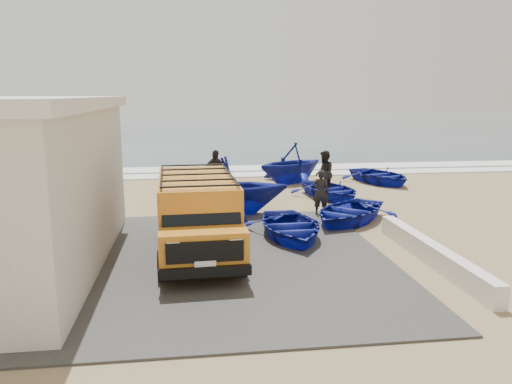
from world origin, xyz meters
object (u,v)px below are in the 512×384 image
boat_near_left (290,227)px  fisherman_middle (324,173)px  fisherman_back (215,172)px  parapet (432,253)px  boat_far_right (380,175)px  fisherman_front (321,192)px  boat_near_right (348,211)px  boat_mid_left (232,186)px  boat_far_left (291,163)px  boat_mid_right (331,190)px  van (197,212)px

boat_near_left → fisherman_middle: fisherman_middle is taller
fisherman_back → parapet: bearing=-86.4°
boat_far_right → fisherman_front: size_ratio=2.30×
boat_far_right → fisherman_back: size_ratio=1.97×
boat_near_right → boat_mid_left: bearing=-161.2°
boat_far_left → boat_near_left: bearing=-42.0°
boat_mid_left → fisherman_front: size_ratio=2.42×
boat_mid_right → fisherman_front: size_ratio=2.16×
boat_mid_left → fisherman_back: size_ratio=2.07×
parapet → fisherman_front: 5.84m
boat_mid_left → fisherman_front: bearing=-95.6°
boat_far_left → boat_mid_right: bearing=-17.2°
fisherman_middle → parapet: bearing=14.1°
fisherman_front → fisherman_back: (-3.61, 4.49, 0.14)m
van → boat_far_right: (9.16, 10.10, -0.81)m
fisherman_front → boat_mid_left: bearing=9.0°
boat_far_left → boat_far_right: bearing=50.6°
boat_near_right → boat_far_right: size_ratio=0.98×
parapet → boat_mid_right: 8.41m
parapet → fisherman_back: bearing=116.9°
parapet → boat_far_left: (-1.25, 12.33, 0.73)m
boat_mid_right → boat_far_left: bearing=87.3°
van → boat_far_left: van is taller
boat_mid_left → boat_mid_right: boat_mid_left is taller
boat_near_left → boat_mid_right: bearing=61.2°
boat_far_left → fisherman_back: 4.47m
fisherman_middle → boat_mid_right: bearing=25.3°
boat_mid_right → boat_near_left: bearing=-133.0°
fisherman_middle → fisherman_front: bearing=-6.2°
boat_near_left → boat_mid_right: boat_near_left is taller
parapet → boat_far_right: size_ratio=1.55×
boat_near_left → fisherman_back: size_ratio=1.86×
boat_near_left → fisherman_middle: bearing=64.5°
fisherman_front → boat_near_right: bearing=136.1°
boat_far_right → fisherman_middle: fisherman_middle is taller
boat_near_left → fisherman_back: (-1.90, 7.35, 0.60)m
boat_far_left → fisherman_middle: 3.45m
boat_far_right → boat_mid_right: bearing=-154.2°
boat_near_left → boat_mid_left: (-1.50, 3.36, 0.69)m
fisherman_front → boat_far_left: bearing=-74.4°
boat_mid_left → van: bearing=167.1°
parapet → fisherman_back: size_ratio=3.06×
boat_near_left → boat_near_right: 2.89m
boat_mid_left → fisherman_front: boat_mid_left is taller
parapet → boat_near_right: 4.49m
boat_near_left → boat_mid_right: (2.90, 5.66, -0.00)m
boat_near_left → fisherman_middle: size_ratio=1.84×
van → boat_mid_right: van is taller
boat_mid_right → boat_far_left: boat_far_left is taller
parapet → boat_near_right: size_ratio=1.59×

